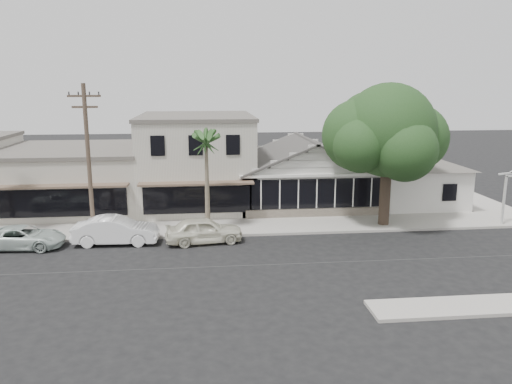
{
  "coord_description": "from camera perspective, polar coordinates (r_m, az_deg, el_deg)",
  "views": [
    {
      "loc": [
        -2.51,
        -23.65,
        8.96
      ],
      "look_at": [
        0.64,
        6.0,
        2.48
      ],
      "focal_mm": 35.0,
      "sensor_mm": 36.0,
      "label": 1
    }
  ],
  "objects": [
    {
      "name": "row_building_midnear",
      "position": [
        38.95,
        -20.07,
        1.37
      ],
      "size": [
        10.0,
        10.0,
        4.2
      ],
      "primitive_type": "cube",
      "color": "beige",
      "rests_on": "ground"
    },
    {
      "name": "corner_shop",
      "position": [
        37.43,
        5.6,
        2.45
      ],
      "size": [
        10.4,
        8.6,
        5.1
      ],
      "color": "silver",
      "rests_on": "ground"
    },
    {
      "name": "palm_east",
      "position": [
        29.7,
        -5.73,
        5.85
      ],
      "size": [
        2.94,
        2.94,
        6.67
      ],
      "color": "#726651",
      "rests_on": "ground"
    },
    {
      "name": "sidewalk_north",
      "position": [
        32.14,
        -15.7,
        -4.25
      ],
      "size": [
        90.0,
        3.5,
        0.15
      ],
      "primitive_type": "cube",
      "color": "#9E9991",
      "rests_on": "ground"
    },
    {
      "name": "car_2",
      "position": [
        30.64,
        -25.08,
        -4.71
      ],
      "size": [
        4.63,
        2.4,
        1.25
      ],
      "primitive_type": "imported",
      "rotation": [
        0.0,
        0.0,
        1.5
      ],
      "color": "silver",
      "rests_on": "ground"
    },
    {
      "name": "ground",
      "position": [
        25.41,
        -0.0,
        -8.38
      ],
      "size": [
        140.0,
        140.0,
        0.0
      ],
      "primitive_type": "plane",
      "color": "black",
      "rests_on": "ground"
    },
    {
      "name": "car_0",
      "position": [
        28.82,
        -5.97,
        -4.35
      ],
      "size": [
        4.58,
        2.3,
        1.5
      ],
      "primitive_type": "imported",
      "rotation": [
        0.0,
        0.0,
        1.69
      ],
      "color": "silver",
      "rests_on": "ground"
    },
    {
      "name": "utility_pole",
      "position": [
        29.86,
        -18.59,
        3.6
      ],
      "size": [
        1.8,
        0.24,
        9.0
      ],
      "color": "brown",
      "rests_on": "ground"
    },
    {
      "name": "shade_tree",
      "position": [
        32.29,
        14.6,
        6.56
      ],
      "size": [
        8.17,
        7.39,
        9.07
      ],
      "rotation": [
        0.0,
        0.0,
        -0.14
      ],
      "color": "#403227",
      "rests_on": "ground"
    },
    {
      "name": "car_1",
      "position": [
        29.57,
        -15.74,
        -4.26
      ],
      "size": [
        4.82,
        1.83,
        1.57
      ],
      "primitive_type": "imported",
      "rotation": [
        0.0,
        0.0,
        1.54
      ],
      "color": "white",
      "rests_on": "ground"
    },
    {
      "name": "side_cottage",
      "position": [
        39.21,
        17.68,
        0.71
      ],
      "size": [
        6.0,
        6.0,
        3.0
      ],
      "primitive_type": "cube",
      "color": "silver",
      "rests_on": "ground"
    },
    {
      "name": "row_building_near",
      "position": [
        37.58,
        -6.76,
        3.44
      ],
      "size": [
        8.0,
        10.0,
        6.5
      ],
      "primitive_type": "cube",
      "color": "beige",
      "rests_on": "ground"
    }
  ]
}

